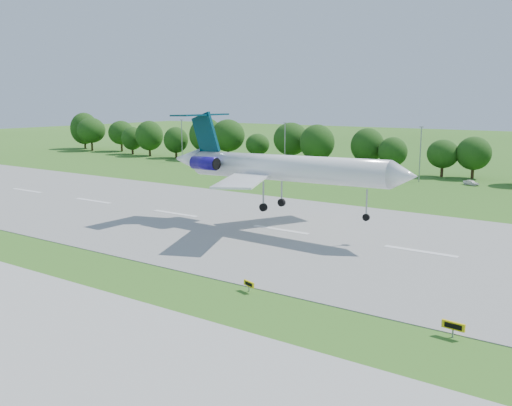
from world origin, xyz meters
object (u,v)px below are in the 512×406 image
at_px(airliner, 274,166).
at_px(taxi_sign_left, 249,284).
at_px(service_vehicle_a, 269,172).
at_px(service_vehicle_b, 471,183).

xyz_separation_m(airliner, taxi_sign_left, (12.63, -23.58, -8.19)).
relative_size(airliner, service_vehicle_a, 12.02).
xyz_separation_m(airliner, service_vehicle_b, (12.12, 58.40, -8.39)).
distance_m(taxi_sign_left, service_vehicle_a, 86.30).
relative_size(airliner, service_vehicle_b, 11.47).
relative_size(service_vehicle_a, service_vehicle_b, 0.95).
bearing_deg(service_vehicle_b, airliner, -169.87).
bearing_deg(service_vehicle_b, taxi_sign_left, -157.79).
xyz_separation_m(taxi_sign_left, service_vehicle_b, (-0.50, 81.98, -0.20)).
height_order(airliner, service_vehicle_a, airliner).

